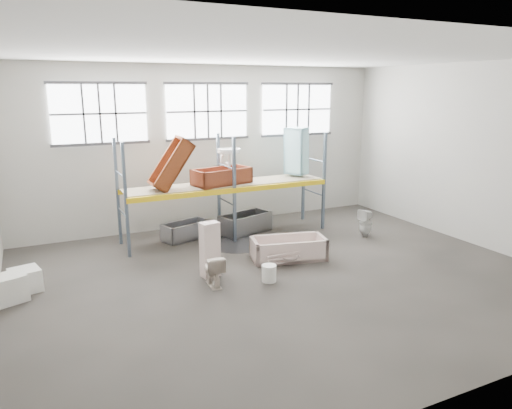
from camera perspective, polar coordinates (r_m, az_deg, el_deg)
floor at (r=11.32m, az=3.34°, el=-8.78°), size 12.00×10.00×0.10m
ceiling at (r=10.49m, az=3.74°, el=17.90°), size 12.00×10.00×0.10m
wall_back at (r=15.17m, az=-5.88°, el=6.92°), size 12.00×0.10×5.00m
wall_front at (r=6.78m, az=24.84°, el=-2.81°), size 12.00×0.10×5.00m
wall_right at (r=14.53m, az=24.94°, el=5.42°), size 0.10×10.00×5.00m
window_left at (r=14.21m, az=-18.25°, el=10.31°), size 2.60×0.04×1.60m
window_mid at (r=14.98m, az=-5.83°, el=11.05°), size 2.60×0.04×1.60m
window_right at (r=16.35m, az=4.96°, el=11.29°), size 2.60×0.04×1.60m
rack_upright_la at (r=12.52m, az=-15.33°, el=0.40°), size 0.08×0.08×3.00m
rack_upright_lb at (r=13.68m, az=-16.27°, el=1.44°), size 0.08×0.08×3.00m
rack_upright_ma at (r=13.36m, az=-2.61°, el=1.70°), size 0.08×0.08×3.00m
rack_upright_mb at (r=14.45m, az=-4.49°, el=2.59°), size 0.08×0.08×3.00m
rack_upright_ra at (r=14.77m, az=8.16°, el=2.74°), size 0.08×0.08×3.00m
rack_upright_rb at (r=15.77m, az=5.73°, el=3.50°), size 0.08×0.08×3.00m
rack_beam_front at (r=13.36m, az=-2.61°, el=1.70°), size 6.00×0.10×0.14m
rack_beam_back at (r=14.45m, az=-4.49°, el=2.59°), size 6.00×0.10×0.14m
shelf_deck at (r=13.89m, az=-3.59°, el=2.49°), size 5.90×1.10×0.03m
wet_patch at (r=13.58m, az=-2.21°, el=-4.65°), size 1.80×1.80×0.00m
bathtub_beige at (r=12.32m, az=3.92°, el=-5.27°), size 2.04×1.30×0.55m
cistern_spare at (r=12.31m, az=7.27°, el=-5.35°), size 0.41×0.24×0.37m
sink_in_tub at (r=11.92m, az=4.05°, el=-6.53°), size 0.52×0.52×0.16m
toilet_beige at (r=10.69m, az=-5.16°, el=-7.83°), size 0.45×0.74×0.72m
cistern_tall at (r=11.11m, az=-5.55°, el=-5.40°), size 0.46×0.33×1.31m
toilet_white at (r=14.44m, az=13.02°, el=-2.15°), size 0.46×0.46×0.83m
steel_tub_left at (r=14.05m, az=-8.42°, el=-3.09°), size 1.49×1.03×0.50m
steel_tub_right at (r=14.52m, az=-1.30°, el=-2.22°), size 1.74×1.19×0.58m
rust_tub_flat at (r=13.75m, az=-4.13°, el=3.39°), size 1.80×1.13×0.47m
rust_tub_tilted at (r=13.09m, az=-10.14°, el=4.79°), size 1.23×0.72×1.49m
sink_on_shelf at (r=13.63m, az=-3.24°, el=4.48°), size 0.70×0.56×0.58m
blue_tub_upright at (r=14.92m, az=4.85°, el=6.42°), size 0.70×0.81×1.46m
bucket at (r=10.92m, az=1.57°, el=-8.25°), size 0.40×0.40×0.39m
carton_near at (r=11.15m, az=-27.60°, el=-8.93°), size 0.81×0.76×0.56m
carton_far at (r=11.57m, az=-25.94°, el=-8.14°), size 0.71×0.71×0.49m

